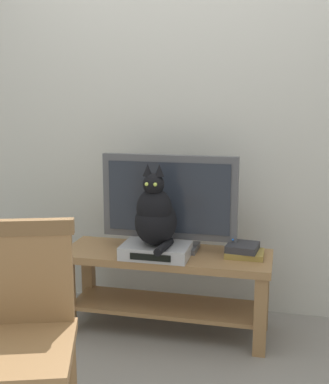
{
  "coord_description": "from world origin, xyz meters",
  "views": [
    {
      "loc": [
        0.63,
        -2.27,
        1.42
      ],
      "look_at": [
        -0.01,
        0.44,
        0.87
      ],
      "focal_mm": 46.96,
      "sensor_mm": 36.0,
      "label": 1
    }
  ],
  "objects": [
    {
      "name": "back_wall",
      "position": [
        0.0,
        0.97,
        1.4
      ],
      "size": [
        7.0,
        0.12,
        2.8
      ],
      "primitive_type": "cube",
      "color": "beige",
      "rests_on": "ground"
    },
    {
      "name": "potted_plant",
      "position": [
        -0.96,
        0.25,
        0.44
      ],
      "size": [
        0.36,
        0.36,
        0.7
      ],
      "color": "#47474C",
      "rests_on": "ground"
    },
    {
      "name": "ground_plane",
      "position": [
        0.0,
        0.0,
        0.0
      ],
      "size": [
        12.0,
        12.0,
        0.0
      ],
      "primitive_type": "plane",
      "color": "gray"
    },
    {
      "name": "tv_stand",
      "position": [
        -0.01,
        0.49,
        0.35
      ],
      "size": [
        1.23,
        0.43,
        0.49
      ],
      "color": "olive",
      "rests_on": "ground"
    },
    {
      "name": "book_stack",
      "position": [
        0.43,
        0.53,
        0.53
      ],
      "size": [
        0.22,
        0.2,
        0.07
      ],
      "color": "olive",
      "rests_on": "tv_stand"
    },
    {
      "name": "media_box",
      "position": [
        -0.05,
        0.4,
        0.53
      ],
      "size": [
        0.39,
        0.26,
        0.07
      ],
      "color": "#ADADB2",
      "rests_on": "tv_stand"
    },
    {
      "name": "tv",
      "position": [
        -0.01,
        0.56,
        0.79
      ],
      "size": [
        0.81,
        0.2,
        0.57
      ],
      "color": "#4C4C51",
      "rests_on": "tv_stand"
    },
    {
      "name": "cat",
      "position": [
        -0.05,
        0.39,
        0.74
      ],
      "size": [
        0.24,
        0.36,
        0.47
      ],
      "color": "black",
      "rests_on": "media_box"
    },
    {
      "name": "wooden_chair",
      "position": [
        -0.32,
        -0.7,
        0.56
      ],
      "size": [
        0.57,
        0.57,
        0.94
      ],
      "color": "olive",
      "rests_on": "ground"
    }
  ]
}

